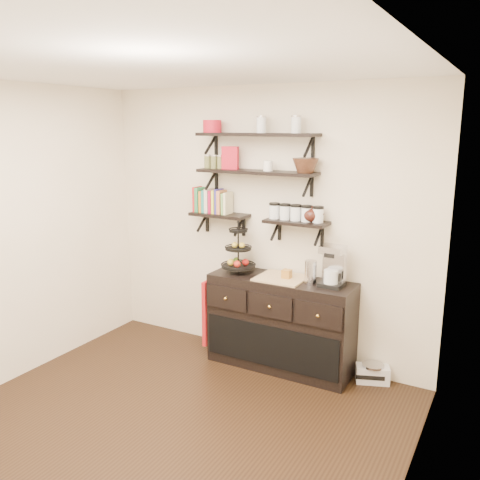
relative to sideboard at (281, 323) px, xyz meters
name	(u,v)px	position (x,y,z in m)	size (l,w,h in m)	color
floor	(157,437)	(-0.33, -1.51, -0.45)	(3.50, 3.50, 0.00)	black
ceiling	(142,65)	(-0.33, -1.51, 2.25)	(3.50, 3.50, 0.02)	white
back_wall	(262,225)	(-0.33, 0.24, 0.90)	(3.50, 0.02, 2.70)	#F3EACE
right_wall	(406,309)	(1.42, -1.51, 0.90)	(0.02, 3.50, 2.70)	#F3EACE
shelf_top	(257,135)	(-0.33, 0.10, 1.78)	(1.20, 0.27, 0.23)	black
shelf_mid	(256,172)	(-0.33, 0.10, 1.43)	(1.20, 0.27, 0.23)	black
shelf_low_left	(220,215)	(-0.75, 0.12, 0.98)	(0.60, 0.25, 0.23)	black
shelf_low_right	(297,223)	(0.09, 0.12, 0.98)	(0.60, 0.25, 0.23)	black
cookbooks	(214,201)	(-0.81, 0.12, 1.11)	(0.40, 0.15, 0.26)	#B0181B
glass_canisters	(296,214)	(0.08, 0.12, 1.06)	(0.54, 0.10, 0.13)	silver
sideboard	(281,323)	(0.00, 0.00, 0.00)	(1.40, 0.50, 0.92)	black
fruit_stand	(239,255)	(-0.47, 0.00, 0.62)	(0.34, 0.34, 0.49)	black
candle	(287,274)	(0.05, 0.00, 0.50)	(0.08, 0.08, 0.08)	#A06925
coffee_maker	(333,267)	(0.49, 0.03, 0.63)	(0.22, 0.21, 0.38)	black
thermal_carafe	(311,272)	(0.30, -0.02, 0.56)	(0.11, 0.11, 0.22)	silver
apron	(211,311)	(-0.73, -0.10, 0.03)	(0.04, 0.29, 0.67)	maroon
radio	(373,373)	(0.88, 0.12, -0.36)	(0.33, 0.26, 0.18)	silver
recipe_box	(230,158)	(-0.61, 0.10, 1.56)	(0.16, 0.06, 0.22)	#AF1425
walnut_bowl	(305,165)	(0.17, 0.10, 1.51)	(0.24, 0.24, 0.13)	black
ramekins	(268,166)	(-0.20, 0.10, 1.50)	(0.09, 0.09, 0.10)	white
teapot	(312,214)	(0.24, 0.12, 1.07)	(0.20, 0.15, 0.15)	#361610
red_pot	(212,126)	(-0.82, 0.10, 1.86)	(0.18, 0.18, 0.12)	#AF1425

